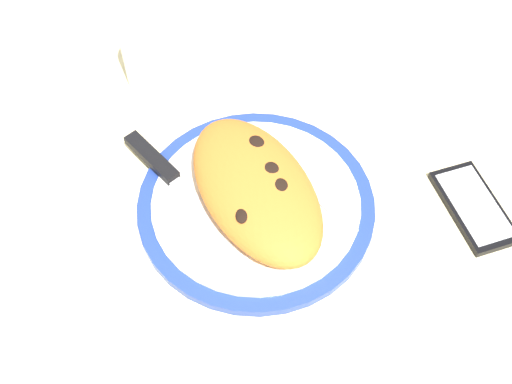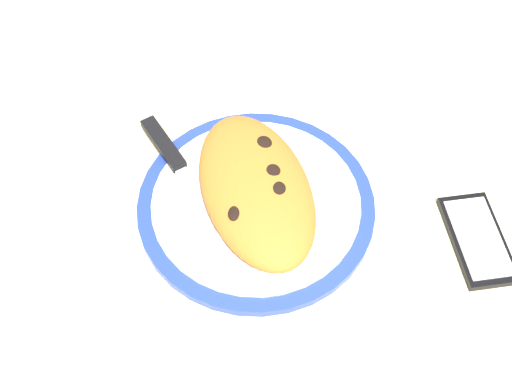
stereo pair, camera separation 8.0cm
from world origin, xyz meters
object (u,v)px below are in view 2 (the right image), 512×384
Objects in this scene: plate at (256,205)px; water_glass at (181,46)px; calzone at (251,187)px; knife at (176,162)px; fork at (303,188)px; smartphone at (477,239)px.

plate is 27.58cm from water_glass.
knife is (9.25, 6.49, -2.28)cm from calzone.
knife is at bearing 155.42° from water_glass.
knife reaches higher than fork.
calzone is 1.82× the size of smartphone.
knife is at bearing 48.39° from smartphone.
smartphone is (-16.26, -22.36, -0.18)cm from plate.
plate is 2.88× the size of water_glass.
water_glass is (26.80, -1.53, 0.20)cm from calzone.
calzone is at bearing 77.77° from fork.
smartphone is 48.62cm from water_glass.
water_glass is at bearing 26.01° from smartphone.
water_glass is at bearing -24.58° from knife.
plate is 1.24× the size of knife.
plate is 6.33cm from fork.
plate is 1.17× the size of calzone.
smartphone is at bearing -131.61° from knife.
water_glass reaches higher than plate.
fork reaches higher than smartphone.
smartphone is at bearing -133.43° from fork.
calzone is at bearing -144.94° from knife.
water_glass is (28.23, 5.07, 2.76)cm from fork.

